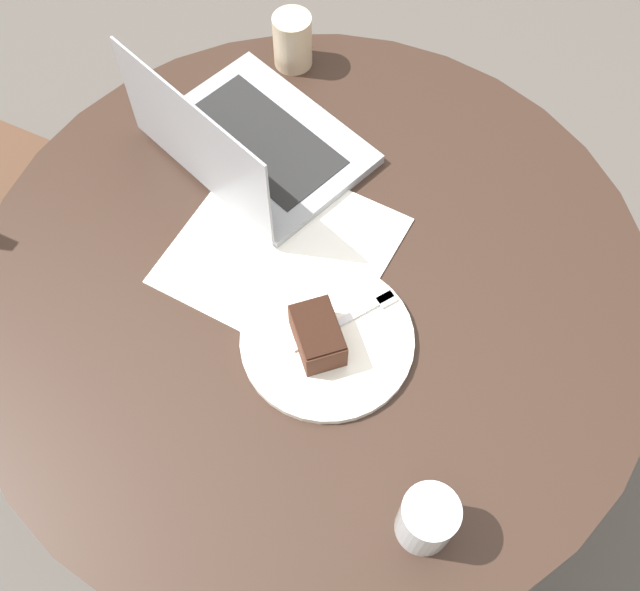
% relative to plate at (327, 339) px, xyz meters
% --- Properties ---
extents(ground_plane, '(12.00, 12.00, 0.00)m').
position_rel_plate_xyz_m(ground_plane, '(0.09, -0.05, -0.76)').
color(ground_plane, '#4C4742').
extents(dining_table, '(1.03, 1.03, 0.75)m').
position_rel_plate_xyz_m(dining_table, '(0.09, -0.05, -0.15)').
color(dining_table, black).
rests_on(dining_table, ground_plane).
extents(paper_document, '(0.40, 0.39, 0.00)m').
position_rel_plate_xyz_m(paper_document, '(0.16, -0.05, -0.00)').
color(paper_document, white).
rests_on(paper_document, dining_table).
extents(plate, '(0.25, 0.25, 0.01)m').
position_rel_plate_xyz_m(plate, '(0.00, 0.00, 0.00)').
color(plate, silver).
rests_on(plate, dining_table).
extents(cake_slice, '(0.11, 0.09, 0.06)m').
position_rel_plate_xyz_m(cake_slice, '(0.00, 0.02, 0.03)').
color(cake_slice, '#472619').
rests_on(cake_slice, plate).
extents(fork, '(0.05, 0.17, 0.00)m').
position_rel_plate_xyz_m(fork, '(0.00, -0.05, 0.01)').
color(fork, silver).
rests_on(fork, plate).
extents(coffee_glass, '(0.07, 0.07, 0.10)m').
position_rel_plate_xyz_m(coffee_glass, '(0.46, -0.31, 0.04)').
color(coffee_glass, '#C6AD89').
rests_on(coffee_glass, dining_table).
extents(water_glass, '(0.07, 0.07, 0.09)m').
position_rel_plate_xyz_m(water_glass, '(-0.28, 0.08, 0.04)').
color(water_glass, silver).
rests_on(water_glass, dining_table).
extents(laptop, '(0.35, 0.27, 0.21)m').
position_rel_plate_xyz_m(laptop, '(0.34, -0.12, 0.03)').
color(laptop, gray).
rests_on(laptop, dining_table).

